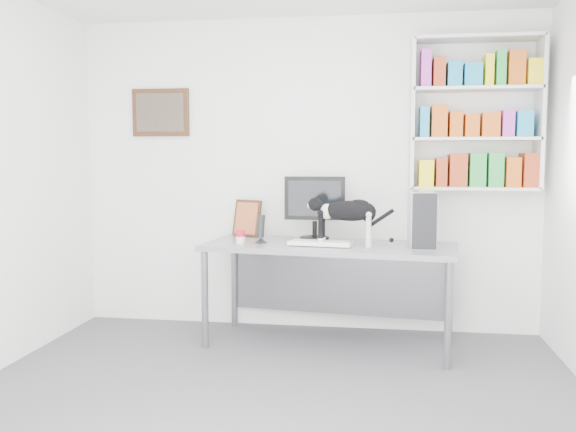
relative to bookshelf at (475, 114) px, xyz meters
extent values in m
cube|color=#525257|center=(-1.40, -1.85, -1.85)|extent=(4.00, 4.00, 0.01)
cube|color=white|center=(-1.40, 0.15, -0.50)|extent=(4.00, 0.01, 2.70)
cube|color=white|center=(-1.40, -3.85, -0.50)|extent=(4.00, 0.01, 2.70)
cube|color=silver|center=(0.00, 0.00, 0.00)|extent=(1.03, 0.28, 1.24)
cube|color=#4B2A18|center=(-2.70, 0.12, 0.05)|extent=(0.52, 0.04, 0.42)
cube|color=slate|center=(-1.14, -0.38, -1.44)|extent=(2.04, 1.00, 0.82)
cube|color=black|center=(-1.29, -0.12, -0.76)|extent=(0.50, 0.24, 0.54)
cube|color=white|center=(-1.20, -0.48, -1.01)|extent=(0.50, 0.25, 0.04)
cube|color=silver|center=(-0.43, -0.38, -0.82)|extent=(0.20, 0.43, 0.43)
cylinder|color=black|center=(-1.69, -0.40, -0.91)|extent=(0.13, 0.13, 0.24)
cube|color=#4B2A18|center=(-1.89, 0.00, -0.87)|extent=(0.28, 0.20, 0.33)
cylinder|color=red|center=(-1.85, -0.46, -0.98)|extent=(0.10, 0.10, 0.11)
camera|label=1|loc=(-0.76, -5.15, -0.35)|focal=38.00mm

